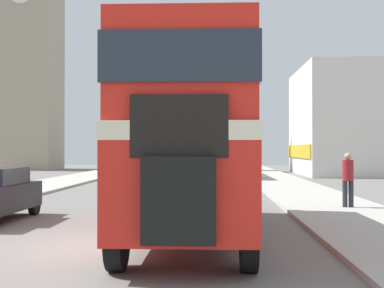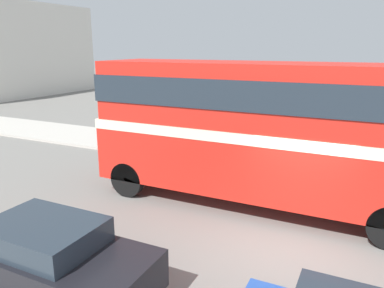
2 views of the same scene
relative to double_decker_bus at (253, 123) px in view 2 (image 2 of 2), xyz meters
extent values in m
plane|color=slate|center=(-2.14, -1.68, -2.55)|extent=(120.00, 120.00, 0.00)
cube|color=#B7B2A8|center=(4.61, -1.68, -2.49)|extent=(3.50, 120.00, 0.12)
cube|color=red|center=(0.00, 0.02, -1.19)|extent=(2.48, 9.48, 1.64)
cube|color=beige|center=(0.00, 0.02, -0.22)|extent=(2.50, 9.53, 0.30)
cube|color=red|center=(0.00, 0.02, 0.83)|extent=(2.43, 9.29, 1.79)
cube|color=#232D38|center=(0.00, 0.02, 0.92)|extent=(2.50, 9.39, 0.81)
cylinder|color=black|center=(-1.10, 3.74, -1.98)|extent=(0.28, 1.13, 1.13)
cylinder|color=black|center=(1.10, 3.74, -1.98)|extent=(0.28, 1.13, 1.13)
cube|color=black|center=(-5.86, 2.10, -1.88)|extent=(1.78, 4.09, 0.76)
cube|color=#232D38|center=(-5.86, 2.26, -1.27)|extent=(1.57, 2.12, 0.47)
cylinder|color=black|center=(-5.07, 0.51, -2.23)|extent=(0.20, 0.64, 0.64)
cylinder|color=black|center=(-5.07, 3.70, -2.23)|extent=(0.20, 0.64, 0.64)
cylinder|color=#282833|center=(4.89, 5.29, -1.99)|extent=(0.16, 0.16, 0.88)
cylinder|color=#282833|center=(5.10, 5.29, -1.99)|extent=(0.16, 0.16, 0.88)
cylinder|color=maroon|center=(4.99, 5.29, -1.21)|extent=(0.37, 0.37, 0.69)
sphere|color=tan|center=(4.99, 5.29, -0.74)|extent=(0.24, 0.24, 0.24)
camera|label=1|loc=(0.53, -12.73, -0.52)|focal=50.00mm
camera|label=2|loc=(-10.40, -3.06, 2.16)|focal=35.00mm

